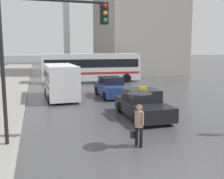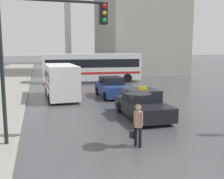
# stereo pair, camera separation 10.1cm
# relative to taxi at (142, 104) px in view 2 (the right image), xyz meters

# --- Properties ---
(ground_plane) EXTENTS (300.00, 300.00, 0.00)m
(ground_plane) POSITION_rel_taxi_xyz_m (-2.01, -6.49, -0.67)
(ground_plane) COLOR #424244
(taxi) EXTENTS (1.91, 4.32, 1.64)m
(taxi) POSITION_rel_taxi_xyz_m (0.00, 0.00, 0.00)
(taxi) COLOR black
(taxi) RESTS_ON ground_plane
(sedan_red) EXTENTS (1.91, 4.05, 1.49)m
(sedan_red) POSITION_rel_taxi_xyz_m (0.12, 6.33, 0.01)
(sedan_red) COLOR navy
(sedan_red) RESTS_ON ground_plane
(ambulance_van) EXTENTS (2.20, 5.26, 2.47)m
(ambulance_van) POSITION_rel_taxi_xyz_m (-3.67, 6.61, 0.70)
(ambulance_van) COLOR white
(ambulance_van) RESTS_ON ground_plane
(city_bus) EXTENTS (10.60, 3.02, 3.12)m
(city_bus) POSITION_rel_taxi_xyz_m (0.49, 15.47, 1.06)
(city_bus) COLOR silver
(city_bus) RESTS_ON ground_plane
(pedestrian_with_umbrella) EXTENTS (0.95, 0.95, 2.01)m
(pedestrian_with_umbrella) POSITION_rel_taxi_xyz_m (-1.83, -4.02, 0.91)
(pedestrian_with_umbrella) COLOR black
(pedestrian_with_umbrella) RESTS_ON ground_plane
(traffic_light) EXTENTS (3.93, 0.38, 5.63)m
(traffic_light) POSITION_rel_taxi_xyz_m (-4.95, -2.72, 3.27)
(traffic_light) COLOR black
(traffic_light) RESTS_ON ground_plane
(monument_cross) EXTENTS (7.37, 0.90, 16.75)m
(monument_cross) POSITION_rel_taxi_xyz_m (-0.35, 30.41, 8.83)
(monument_cross) COLOR white
(monument_cross) RESTS_ON ground_plane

